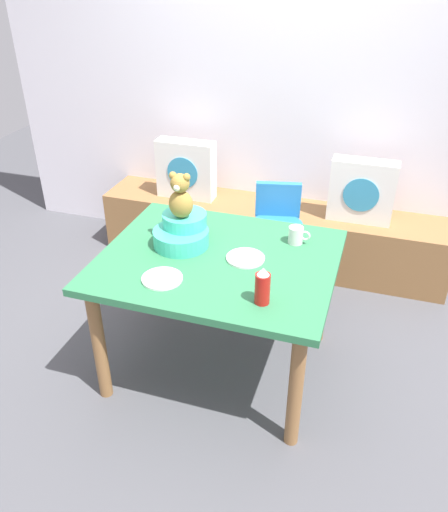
{
  "coord_description": "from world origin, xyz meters",
  "views": [
    {
      "loc": [
        0.74,
        -2.18,
        2.13
      ],
      "look_at": [
        0.0,
        0.1,
        0.69
      ],
      "focal_mm": 36.23,
      "sensor_mm": 36.0,
      "label": 1
    }
  ],
  "objects_px": {
    "book_stack": "(279,203)",
    "dinner_plate_near": "(245,258)",
    "pillow_floral_right": "(362,191)",
    "teddy_bear": "(181,197)",
    "coffee_mug": "(296,235)",
    "dining_table": "(218,273)",
    "highchair": "(277,228)",
    "pillow_floral_left": "(186,169)",
    "infant_seat_teal": "(182,232)",
    "ketchup_bottle": "(263,286)",
    "dinner_plate_far": "(162,279)"
  },
  "relations": [
    {
      "from": "dinner_plate_near",
      "to": "dinner_plate_far",
      "type": "distance_m",
      "value": 0.45
    },
    {
      "from": "pillow_floral_right",
      "to": "teddy_bear",
      "type": "xyz_separation_m",
      "value": [
        -0.86,
        -1.15,
        0.34
      ]
    },
    {
      "from": "book_stack",
      "to": "teddy_bear",
      "type": "distance_m",
      "value": 1.32
    },
    {
      "from": "highchair",
      "to": "dining_table",
      "type": "bearing_deg",
      "value": -99.54
    },
    {
      "from": "infant_seat_teal",
      "to": "dinner_plate_near",
      "type": "relative_size",
      "value": 1.65
    },
    {
      "from": "infant_seat_teal",
      "to": "coffee_mug",
      "type": "xyz_separation_m",
      "value": [
        0.58,
        0.19,
        -0.02
      ]
    },
    {
      "from": "pillow_floral_left",
      "to": "dinner_plate_near",
      "type": "relative_size",
      "value": 2.2
    },
    {
      "from": "infant_seat_teal",
      "to": "pillow_floral_right",
      "type": "bearing_deg",
      "value": 53.2
    },
    {
      "from": "book_stack",
      "to": "highchair",
      "type": "bearing_deg",
      "value": -79.75
    },
    {
      "from": "ketchup_bottle",
      "to": "dinner_plate_near",
      "type": "xyz_separation_m",
      "value": [
        -0.17,
        0.34,
        -0.08
      ]
    },
    {
      "from": "ketchup_bottle",
      "to": "coffee_mug",
      "type": "relative_size",
      "value": 1.54
    },
    {
      "from": "ketchup_bottle",
      "to": "coffee_mug",
      "type": "height_order",
      "value": "ketchup_bottle"
    },
    {
      "from": "teddy_bear",
      "to": "ketchup_bottle",
      "type": "relative_size",
      "value": 1.35
    },
    {
      "from": "pillow_floral_right",
      "to": "coffee_mug",
      "type": "xyz_separation_m",
      "value": [
        -0.28,
        -0.96,
        0.11
      ]
    },
    {
      "from": "dining_table",
      "to": "highchair",
      "type": "xyz_separation_m",
      "value": [
        0.14,
        0.82,
        -0.12
      ]
    },
    {
      "from": "highchair",
      "to": "teddy_bear",
      "type": "height_order",
      "value": "teddy_bear"
    },
    {
      "from": "infant_seat_teal",
      "to": "ketchup_bottle",
      "type": "distance_m",
      "value": 0.67
    },
    {
      "from": "ketchup_bottle",
      "to": "coffee_mug",
      "type": "bearing_deg",
      "value": 86.09
    },
    {
      "from": "dinner_plate_near",
      "to": "dinner_plate_far",
      "type": "bearing_deg",
      "value": -137.1
    },
    {
      "from": "highchair",
      "to": "pillow_floral_right",
      "type": "bearing_deg",
      "value": 40.01
    },
    {
      "from": "infant_seat_teal",
      "to": "pillow_floral_left",
      "type": "bearing_deg",
      "value": 110.84
    },
    {
      "from": "pillow_floral_right",
      "to": "highchair",
      "type": "xyz_separation_m",
      "value": [
        -0.5,
        -0.42,
        -0.16
      ]
    },
    {
      "from": "ketchup_bottle",
      "to": "dinner_plate_far",
      "type": "bearing_deg",
      "value": 176.43
    },
    {
      "from": "dining_table",
      "to": "pillow_floral_left",
      "type": "bearing_deg",
      "value": 118.46
    },
    {
      "from": "pillow_floral_left",
      "to": "coffee_mug",
      "type": "relative_size",
      "value": 3.67
    },
    {
      "from": "pillow_floral_left",
      "to": "pillow_floral_right",
      "type": "height_order",
      "value": "same"
    },
    {
      "from": "infant_seat_teal",
      "to": "coffee_mug",
      "type": "distance_m",
      "value": 0.62
    },
    {
      "from": "dining_table",
      "to": "dinner_plate_near",
      "type": "relative_size",
      "value": 6.08
    },
    {
      "from": "book_stack",
      "to": "infant_seat_teal",
      "type": "height_order",
      "value": "infant_seat_teal"
    },
    {
      "from": "ketchup_bottle",
      "to": "infant_seat_teal",
      "type": "bearing_deg",
      "value": 144.05
    },
    {
      "from": "coffee_mug",
      "to": "pillow_floral_right",
      "type": "bearing_deg",
      "value": 73.84
    },
    {
      "from": "book_stack",
      "to": "dining_table",
      "type": "xyz_separation_m",
      "value": [
        -0.06,
        -1.25,
        0.14
      ]
    },
    {
      "from": "pillow_floral_left",
      "to": "teddy_bear",
      "type": "bearing_deg",
      "value": -69.17
    },
    {
      "from": "book_stack",
      "to": "dinner_plate_near",
      "type": "height_order",
      "value": "dinner_plate_near"
    },
    {
      "from": "infant_seat_teal",
      "to": "dinner_plate_near",
      "type": "height_order",
      "value": "infant_seat_teal"
    },
    {
      "from": "pillow_floral_right",
      "to": "dinner_plate_near",
      "type": "distance_m",
      "value": 1.31
    },
    {
      "from": "dining_table",
      "to": "ketchup_bottle",
      "type": "bearing_deg",
      "value": -44.98
    },
    {
      "from": "book_stack",
      "to": "dinner_plate_far",
      "type": "xyz_separation_m",
      "value": [
        -0.25,
        -1.54,
        0.25
      ]
    },
    {
      "from": "pillow_floral_right",
      "to": "dinner_plate_far",
      "type": "height_order",
      "value": "pillow_floral_right"
    },
    {
      "from": "ketchup_bottle",
      "to": "coffee_mug",
      "type": "distance_m",
      "value": 0.59
    },
    {
      "from": "infant_seat_teal",
      "to": "ketchup_bottle",
      "type": "height_order",
      "value": "ketchup_bottle"
    },
    {
      "from": "pillow_floral_right",
      "to": "coffee_mug",
      "type": "height_order",
      "value": "pillow_floral_right"
    },
    {
      "from": "pillow_floral_left",
      "to": "highchair",
      "type": "relative_size",
      "value": 0.56
    },
    {
      "from": "pillow_floral_right",
      "to": "teddy_bear",
      "type": "height_order",
      "value": "teddy_bear"
    },
    {
      "from": "book_stack",
      "to": "dinner_plate_near",
      "type": "distance_m",
      "value": 1.26
    },
    {
      "from": "teddy_bear",
      "to": "coffee_mug",
      "type": "relative_size",
      "value": 2.08
    },
    {
      "from": "dinner_plate_near",
      "to": "highchair",
      "type": "bearing_deg",
      "value": 90.22
    },
    {
      "from": "coffee_mug",
      "to": "dinner_plate_near",
      "type": "height_order",
      "value": "coffee_mug"
    },
    {
      "from": "pillow_floral_right",
      "to": "dining_table",
      "type": "bearing_deg",
      "value": -117.16
    },
    {
      "from": "infant_seat_teal",
      "to": "book_stack",
      "type": "bearing_deg",
      "value": 76.21
    }
  ]
}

